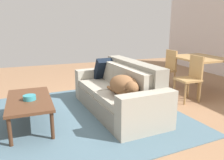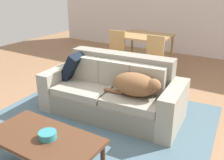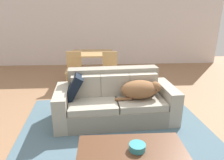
{
  "view_description": "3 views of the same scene",
  "coord_description": "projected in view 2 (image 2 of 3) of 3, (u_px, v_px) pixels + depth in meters",
  "views": [
    {
      "loc": [
        3.51,
        -1.33,
        1.5
      ],
      "look_at": [
        -0.11,
        0.05,
        0.52
      ],
      "focal_mm": 36.21,
      "sensor_mm": 36.0,
      "label": 1
    },
    {
      "loc": [
        1.84,
        -2.81,
        1.86
      ],
      "look_at": [
        0.12,
        0.03,
        0.57
      ],
      "focal_mm": 40.59,
      "sensor_mm": 36.0,
      "label": 2
    },
    {
      "loc": [
        -0.16,
        -3.14,
        1.85
      ],
      "look_at": [
        0.03,
        0.21,
        0.69
      ],
      "focal_mm": 32.68,
      "sensor_mm": 36.0,
      "label": 3
    }
  ],
  "objects": [
    {
      "name": "ground_plane",
      "position": [
        104.0,
        114.0,
        3.81
      ],
      "size": [
        10.0,
        10.0,
        0.0
      ],
      "primitive_type": "plane",
      "color": "#966D4D"
    },
    {
      "name": "coffee_table",
      "position": [
        44.0,
        141.0,
        2.52
      ],
      "size": [
        1.17,
        0.61,
        0.43
      ],
      "color": "#55331F",
      "rests_on": "ground"
    },
    {
      "name": "area_rug",
      "position": [
        83.0,
        136.0,
        3.25
      ],
      "size": [
        3.26,
        3.53,
        0.01
      ],
      "primitive_type": "cube",
      "rotation": [
        0.0,
        0.0,
        0.07
      ],
      "color": "slate",
      "rests_on": "ground"
    },
    {
      "name": "throw_pillow_by_left_arm",
      "position": [
        75.0,
        66.0,
        3.98
      ],
      "size": [
        0.37,
        0.47,
        0.45
      ],
      "primitive_type": "cube",
      "rotation": [
        0.0,
        0.51,
        0.08
      ],
      "color": "black",
      "rests_on": "couch"
    },
    {
      "name": "dining_table",
      "position": [
        144.0,
        38.0,
        5.51
      ],
      "size": [
        1.1,
        0.93,
        0.78
      ],
      "color": "#AF854F",
      "rests_on": "ground"
    },
    {
      "name": "back_partition",
      "position": [
        188.0,
        3.0,
        6.5
      ],
      "size": [
        8.0,
        0.12,
        2.7
      ],
      "primitive_type": "cube",
      "color": "silver",
      "rests_on": "ground"
    },
    {
      "name": "dog_on_left_cushion",
      "position": [
        136.0,
        85.0,
        3.37
      ],
      "size": [
        0.78,
        0.43,
        0.31
      ],
      "rotation": [
        0.0,
        0.0,
        0.07
      ],
      "color": "brown",
      "rests_on": "couch"
    },
    {
      "name": "bowl_on_coffee_table",
      "position": [
        48.0,
        135.0,
        2.47
      ],
      "size": [
        0.18,
        0.18,
        0.07
      ],
      "primitive_type": "cylinder",
      "color": "teal",
      "rests_on": "coffee_table"
    },
    {
      "name": "dining_chair_near_left",
      "position": [
        115.0,
        50.0,
        5.34
      ],
      "size": [
        0.42,
        0.42,
        0.9
      ],
      "rotation": [
        0.0,
        0.0,
        0.06
      ],
      "color": "#AF854F",
      "rests_on": "ground"
    },
    {
      "name": "dining_chair_near_right",
      "position": [
        152.0,
        57.0,
        4.89
      ],
      "size": [
        0.4,
        0.4,
        0.89
      ],
      "rotation": [
        0.0,
        0.0,
        -0.01
      ],
      "color": "#AF854F",
      "rests_on": "ground"
    },
    {
      "name": "couch",
      "position": [
        113.0,
        92.0,
        3.74
      ],
      "size": [
        2.09,
        1.02,
        0.86
      ],
      "rotation": [
        0.0,
        0.0,
        0.07
      ],
      "color": "gray",
      "rests_on": "ground"
    }
  ]
}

